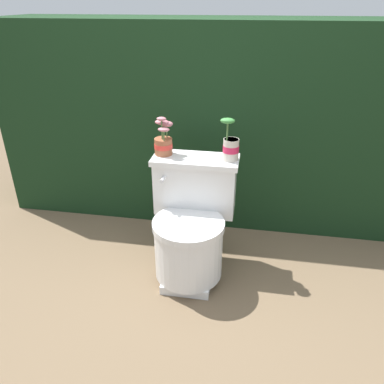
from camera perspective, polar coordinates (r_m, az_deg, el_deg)
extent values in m
plane|color=brown|center=(2.27, 0.19, -12.76)|extent=(12.00, 12.00, 0.00)
cube|color=black|center=(2.74, 3.42, 10.71)|extent=(2.97, 0.65, 1.36)
cube|color=silver|center=(2.24, -0.51, -12.60)|extent=(0.27, 0.31, 0.05)
cylinder|color=silver|center=(2.13, -0.53, -8.89)|extent=(0.38, 0.38, 0.31)
cylinder|color=silver|center=(2.03, -0.55, -4.99)|extent=(0.39, 0.39, 0.04)
cube|color=silver|center=(2.17, 0.51, 0.78)|extent=(0.46, 0.19, 0.31)
cube|color=silver|center=(2.10, 0.53, 4.90)|extent=(0.48, 0.21, 0.03)
cylinder|color=silver|center=(2.05, -4.48, 1.91)|extent=(0.02, 0.05, 0.02)
cylinder|color=#9E5638|center=(2.13, -4.38, 6.94)|extent=(0.10, 0.10, 0.09)
cylinder|color=red|center=(2.13, -4.38, 7.06)|extent=(0.10, 0.10, 0.03)
cylinder|color=#332319|center=(2.12, -4.42, 7.97)|extent=(0.09, 0.09, 0.01)
cylinder|color=#4C753D|center=(2.12, -4.56, 9.33)|extent=(0.01, 0.01, 0.08)
ellipsoid|color=#B26B75|center=(2.11, -4.61, 10.57)|extent=(0.08, 0.06, 0.03)
cylinder|color=#4C753D|center=(2.07, -4.31, 8.55)|extent=(0.01, 0.01, 0.06)
ellipsoid|color=#B26B75|center=(2.06, -4.34, 9.47)|extent=(0.06, 0.05, 0.02)
cylinder|color=#4C753D|center=(2.09, -4.62, 9.44)|extent=(0.01, 0.01, 0.11)
ellipsoid|color=#B26B75|center=(2.07, -4.68, 11.05)|extent=(0.05, 0.04, 0.02)
cylinder|color=#4C753D|center=(2.13, -3.87, 9.22)|extent=(0.01, 0.01, 0.07)
ellipsoid|color=#B26B75|center=(2.11, -3.91, 10.33)|extent=(0.07, 0.05, 0.03)
cylinder|color=beige|center=(2.05, 5.94, 6.43)|extent=(0.08, 0.08, 0.12)
cylinder|color=#D1234C|center=(2.05, 5.95, 6.59)|extent=(0.09, 0.09, 0.04)
cylinder|color=#332319|center=(2.03, 6.01, 7.85)|extent=(0.08, 0.08, 0.01)
cylinder|color=#4C753D|center=(2.01, 5.45, 9.26)|extent=(0.01, 0.01, 0.09)
ellipsoid|color=#387F38|center=(2.00, 5.51, 10.66)|extent=(0.07, 0.05, 0.02)
cylinder|color=#4C753D|center=(1.99, 5.38, 9.16)|extent=(0.01, 0.01, 0.10)
ellipsoid|color=#387F38|center=(1.97, 5.45, 10.76)|extent=(0.08, 0.05, 0.03)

